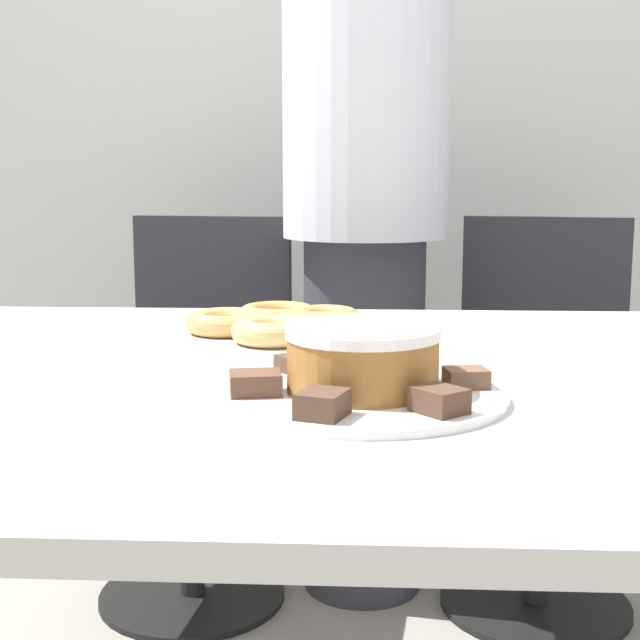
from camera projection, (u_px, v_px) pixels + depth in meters
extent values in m
cube|color=silver|center=(346.00, 72.00, 2.65)|extent=(8.00, 0.05, 2.60)
cube|color=silver|center=(315.00, 383.00, 1.13)|extent=(1.76, 1.07, 0.03)
cylinder|color=#383842|center=(363.00, 416.00, 2.13)|extent=(0.28, 0.28, 0.85)
cylinder|color=silver|center=(366.00, 87.00, 2.01)|extent=(0.38, 0.38, 0.68)
cylinder|color=black|center=(193.00, 594.00, 2.13)|extent=(0.44, 0.44, 0.01)
cylinder|color=#262626|center=(190.00, 507.00, 2.09)|extent=(0.06, 0.06, 0.42)
cube|color=#2D2D33|center=(188.00, 412.00, 2.05)|extent=(0.49, 0.49, 0.04)
cube|color=#2D2D33|center=(213.00, 301.00, 2.21)|extent=(0.40, 0.08, 0.42)
cylinder|color=black|center=(535.00, 603.00, 2.08)|extent=(0.44, 0.44, 0.01)
cylinder|color=#262626|center=(538.00, 514.00, 2.05)|extent=(0.06, 0.06, 0.42)
cube|color=#2D2D33|center=(542.00, 416.00, 2.01)|extent=(0.51, 0.51, 0.04)
cube|color=#2D2D33|center=(544.00, 303.00, 2.17)|extent=(0.40, 0.09, 0.42)
cylinder|color=white|center=(362.00, 395.00, 0.99)|extent=(0.32, 0.32, 0.01)
cylinder|color=white|center=(289.00, 337.00, 1.34)|extent=(0.36, 0.36, 0.01)
cylinder|color=#9E662D|center=(363.00, 364.00, 0.98)|extent=(0.17, 0.17, 0.06)
cylinder|color=white|center=(363.00, 332.00, 0.98)|extent=(0.17, 0.17, 0.01)
cube|color=brown|center=(466.00, 378.00, 1.00)|extent=(0.05, 0.05, 0.02)
cube|color=brown|center=(395.00, 361.00, 1.10)|extent=(0.06, 0.06, 0.02)
cube|color=#513828|center=(299.00, 364.00, 1.08)|extent=(0.06, 0.06, 0.02)
cube|color=brown|center=(256.00, 383.00, 0.97)|extent=(0.06, 0.06, 0.02)
cube|color=#513828|center=(322.00, 404.00, 0.88)|extent=(0.06, 0.06, 0.03)
cube|color=#513828|center=(439.00, 400.00, 0.89)|extent=(0.06, 0.06, 0.03)
torus|color=#D18E4C|center=(289.00, 324.00, 1.34)|extent=(0.11, 0.11, 0.03)
torus|color=#D18E4C|center=(277.00, 313.00, 1.45)|extent=(0.12, 0.12, 0.03)
torus|color=tan|center=(226.00, 322.00, 1.35)|extent=(0.12, 0.12, 0.03)
torus|color=#E5AD66|center=(273.00, 331.00, 1.27)|extent=(0.12, 0.12, 0.04)
torus|color=tan|center=(351.00, 329.00, 1.28)|extent=(0.12, 0.12, 0.03)
torus|color=#D18E4C|center=(322.00, 319.00, 1.38)|extent=(0.11, 0.11, 0.03)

